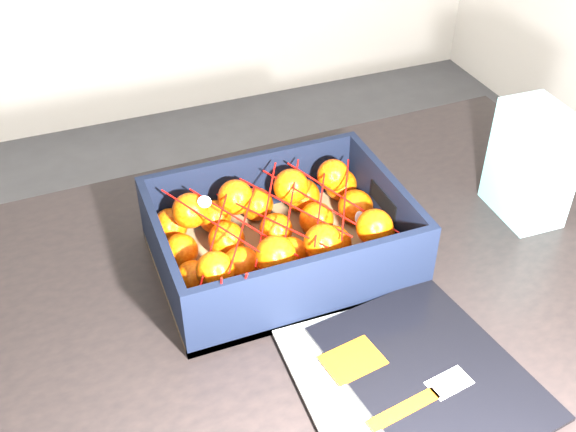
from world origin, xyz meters
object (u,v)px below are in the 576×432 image
object	(u,v)px
magazine_stack	(406,383)
produce_crate	(281,243)
retail_carton	(532,164)
table	(309,336)

from	to	relation	value
magazine_stack	produce_crate	size ratio (longest dim) A/B	0.84
retail_carton	produce_crate	bearing A→B (deg)	178.20
retail_carton	magazine_stack	bearing A→B (deg)	-142.82
magazine_stack	produce_crate	distance (m)	0.29
magazine_stack	produce_crate	bearing A→B (deg)	102.04
produce_crate	retail_carton	distance (m)	0.43
table	magazine_stack	xyz separation A→B (m)	(0.04, -0.21, 0.11)
produce_crate	retail_carton	bearing A→B (deg)	-3.83
table	produce_crate	size ratio (longest dim) A/B	3.31
table	retail_carton	size ratio (longest dim) A/B	6.42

